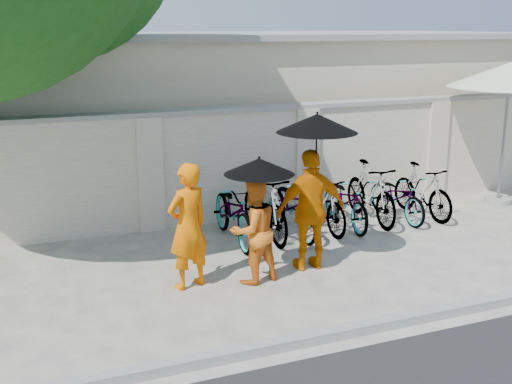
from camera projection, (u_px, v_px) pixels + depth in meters
name	position (u px, v px, depth m)	size (l,w,h in m)	color
ground	(275.00, 285.00, 8.93)	(80.00, 80.00, 0.00)	beige
kerb	(334.00, 334.00, 7.39)	(40.00, 0.16, 0.12)	gray
compound_wall	(255.00, 164.00, 11.90)	(20.00, 0.30, 2.00)	beige
building_behind	(234.00, 106.00, 15.52)	(14.00, 6.00, 3.20)	beige
monk_left	(188.00, 226.00, 8.66)	(0.64, 0.42, 1.75)	orange
monk_center	(254.00, 231.00, 8.87)	(0.73, 0.57, 1.50)	orange
parasol_center	(259.00, 166.00, 8.59)	(0.96, 0.96, 0.93)	black
monk_right	(311.00, 210.00, 9.33)	(1.05, 0.44, 1.80)	#D76B03
parasol_right	(317.00, 123.00, 8.94)	(1.15, 1.15, 1.30)	black
patio_umbrella	(510.00, 76.00, 12.38)	(2.48, 2.48, 2.82)	gray
bike_0	(234.00, 212.00, 10.60)	(0.69, 1.97, 1.03)	gray
bike_1	(265.00, 206.00, 10.75)	(0.53, 1.89, 1.14)	gray
bike_2	(292.00, 205.00, 11.00)	(0.67, 1.93, 1.01)	gray
bike_3	(321.00, 203.00, 11.16)	(0.47, 1.67, 1.01)	gray
bike_4	(346.00, 201.00, 11.43)	(0.62, 1.78, 0.93)	gray
bike_5	(371.00, 192.00, 11.66)	(0.52, 1.84, 1.11)	gray
bike_6	(397.00, 197.00, 11.82)	(0.58, 1.66, 0.87)	gray
bike_7	(422.00, 191.00, 11.99)	(0.47, 1.66, 1.00)	gray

